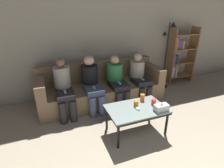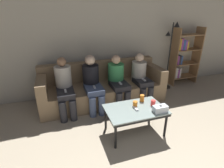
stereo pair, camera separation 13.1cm
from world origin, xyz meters
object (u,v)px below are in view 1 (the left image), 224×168
Objects in this scene: bookshelf at (178,56)px; standing_lamp at (167,49)px; cup_near_right at (142,97)px; coffee_table at (136,110)px; game_remote at (137,108)px; seated_person_right_end at (139,76)px; cup_far_center at (136,103)px; seated_person_mid_right at (117,79)px; couch at (101,88)px; tissue_box at (161,108)px; seated_person_mid_left at (91,82)px; cup_near_left at (154,102)px; seated_person_left_end at (64,86)px.

bookshelf is 0.59m from standing_lamp.
coffee_table is at bearing -137.77° from cup_near_right.
standing_lamp is at bearing 41.74° from game_remote.
coffee_table is 0.06m from game_remote.
cup_far_center is at bearing -121.45° from seated_person_right_end.
seated_person_mid_right is (-2.01, -0.51, -0.20)m from bookshelf.
couch is 11.97× the size of tissue_box.
seated_person_mid_right is (-0.24, 1.24, 0.05)m from tissue_box.
game_remote is (0.19, -1.27, 0.16)m from couch.
seated_person_mid_left is 0.54m from seated_person_mid_right.
tissue_box reaches higher than coffee_table.
cup_far_center is 0.08× the size of seated_person_mid_left.
standing_lamp is at bearing 13.83° from seated_person_mid_right.
tissue_box is 0.15× the size of bookshelf.
cup_far_center is 0.09× the size of seated_person_right_end.
coffee_table is 0.87× the size of seated_person_mid_left.
bookshelf reaches higher than cup_near_left.
seated_person_mid_right is 0.54m from seated_person_right_end.
seated_person_mid_right reaches higher than couch.
tissue_box is at bearing -31.68° from coffee_table.
seated_person_left_end reaches higher than game_remote.
coffee_table is 10.25× the size of cup_far_center.
seated_person_left_end reaches higher than tissue_box.
game_remote is at bearing -120.82° from seated_person_right_end.
seated_person_left_end is 1.63m from seated_person_right_end.
coffee_table is 0.91× the size of seated_person_mid_right.
cup_far_center is at bearing -80.00° from couch.
coffee_table is at bearing -81.59° from couch.
bookshelf is at bearing 36.58° from game_remote.
seated_person_mid_left is at bearing 113.81° from game_remote.
cup_near_right is 0.23m from cup_far_center.
couch is 2.43× the size of seated_person_left_end.
cup_far_center is 0.98m from seated_person_mid_right.
seated_person_left_end is (-1.00, 1.03, 0.11)m from game_remote.
seated_person_mid_right is at bearing -165.75° from bookshelf.
cup_near_left is 1.01× the size of cup_far_center.
cup_far_center is at bearing -93.47° from seated_person_mid_right.
seated_person_mid_right is at bearing -179.36° from seated_person_right_end.
cup_far_center reaches higher than coffee_table.
game_remote is 1.05m from seated_person_mid_right.
cup_far_center is 0.06× the size of standing_lamp.
standing_lamp is 1.61m from seated_person_mid_right.
cup_near_right is 0.11× the size of seated_person_right_end.
couch is 0.43m from seated_person_mid_right.
seated_person_left_end is (-3.10, -0.52, -0.19)m from bookshelf.
cup_near_left is 0.09× the size of seated_person_right_end.
cup_near_right is 0.76× the size of game_remote.
seated_person_right_end is at bearing 76.25° from tissue_box.
seated_person_mid_left reaches higher than coffee_table.
seated_person_mid_left is (-2.04, -0.37, -0.43)m from standing_lamp.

